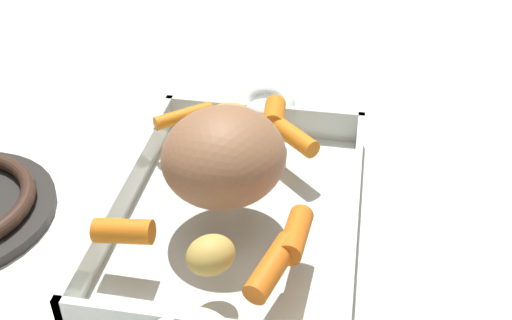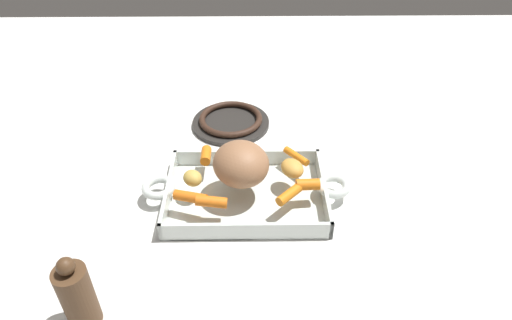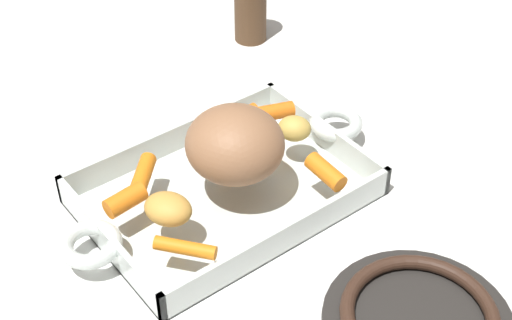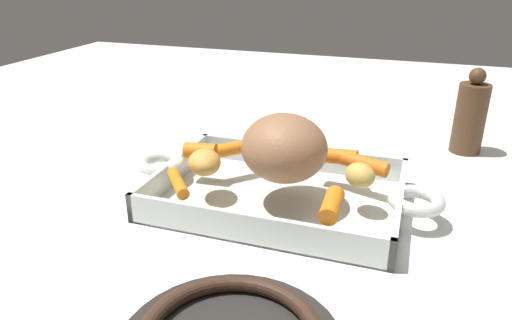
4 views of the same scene
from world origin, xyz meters
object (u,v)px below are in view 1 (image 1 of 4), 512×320
Objects in this scene: pork_roast at (224,157)px; baby_carrot_center_left at (274,114)px; potato_near_roast at (208,255)px; baby_carrot_northwest at (272,267)px; roasting_dish at (237,210)px; baby_carrot_northeast at (292,135)px; baby_carrot_southwest at (296,234)px; baby_carrot_short at (123,231)px; baby_carrot_center_right at (184,116)px; potato_golden_large at (228,120)px.

baby_carrot_center_left is (-0.13, 0.03, -0.03)m from pork_roast.
baby_carrot_center_left is at bearing 174.96° from potato_near_roast.
potato_near_roast is (0.00, -0.05, 0.01)m from baby_carrot_northwest.
baby_carrot_northeast is (-0.08, 0.04, 0.04)m from roasting_dish.
potato_near_roast reaches higher than baby_carrot_southwest.
baby_carrot_northeast is (0.03, 0.02, -0.00)m from baby_carrot_center_left.
roasting_dish is at bearing 136.92° from pork_roast.
baby_carrot_southwest is at bearing 122.08° from potato_near_roast.
baby_carrot_center_left is 0.69× the size of baby_carrot_northeast.
pork_roast reaches higher than baby_carrot_short.
pork_roast is 1.94× the size of baby_carrot_southwest.
roasting_dish is 0.12m from baby_carrot_short.
potato_near_roast is (0.09, 0.01, -0.03)m from pork_roast.
baby_carrot_center_right is 1.02× the size of baby_carrot_northwest.
baby_carrot_northeast is at bearing 33.79° from baby_carrot_center_left.
baby_carrot_southwest is at bearing 161.67° from baby_carrot_northwest.
baby_carrot_short is at bearing -35.36° from baby_carrot_northeast.
pork_roast is at bearing -127.28° from baby_carrot_southwest.
potato_golden_large is (-0.16, -0.09, 0.01)m from baby_carrot_southwest.
potato_golden_large reaches higher than potato_near_roast.
baby_carrot_northwest is (0.22, 0.03, -0.00)m from baby_carrot_center_left.
baby_carrot_center_left is at bearing -146.21° from baby_carrot_northeast.
baby_carrot_center_right is 0.99× the size of baby_carrot_northeast.
roasting_dish is at bearing -135.70° from baby_carrot_southwest.
baby_carrot_short is 0.94× the size of potato_golden_large.
baby_carrot_northeast reaches higher than baby_carrot_center_right.
baby_carrot_short is at bearing -0.22° from baby_carrot_center_right.
potato_near_roast is (0.19, -0.04, 0.01)m from baby_carrot_northeast.
baby_carrot_center_right is at bearing -160.05° from potato_near_roast.
baby_carrot_southwest is (0.18, 0.04, -0.00)m from baby_carrot_center_left.
pork_roast is at bearing -27.92° from baby_carrot_northeast.
baby_carrot_center_left is (-0.01, 0.10, 0.00)m from baby_carrot_center_right.
baby_carrot_center_left is 0.72× the size of baby_carrot_northwest.
potato_golden_large reaches higher than baby_carrot_southwest.
roasting_dish is at bearing 178.69° from potato_near_roast.
roasting_dish is 8.28× the size of baby_carrot_short.
pork_roast is at bearing 136.96° from baby_carrot_short.
baby_carrot_northwest is (0.09, 0.06, -0.03)m from pork_roast.
pork_roast reaches higher than baby_carrot_northwest.
potato_near_roast is at bearing 3.97° from pork_roast.
baby_carrot_southwest is at bearing 52.72° from pork_roast.
baby_carrot_short is 0.08m from potato_near_roast.
baby_carrot_center_right reaches higher than roasting_dish.
baby_carrot_short reaches higher than roasting_dish.
potato_near_roast is at bearing 75.62° from baby_carrot_short.
pork_roast is 2.09× the size of potato_golden_large.
potato_golden_large reaches higher than baby_carrot_northwest.
baby_carrot_northeast is at bearing 167.13° from potato_near_roast.
baby_carrot_northeast is 1.03× the size of baby_carrot_northwest.
baby_carrot_center_left and baby_carrot_southwest have the same top height.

